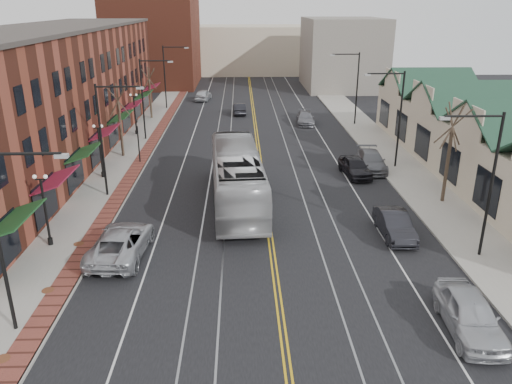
{
  "coord_description": "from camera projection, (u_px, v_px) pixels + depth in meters",
  "views": [
    {
      "loc": [
        -1.73,
        -18.31,
        13.28
      ],
      "look_at": [
        -0.78,
        11.29,
        2.0
      ],
      "focal_mm": 35.0,
      "sensor_mm": 36.0,
      "label": 1
    }
  ],
  "objects": [
    {
      "name": "streetlight_l_1",
      "position": [
        107.0,
        129.0,
        34.7
      ],
      "size": [
        3.33,
        0.25,
        8.0
      ],
      "color": "black",
      "rests_on": "sidewalk_left"
    },
    {
      "name": "distant_car_far",
      "position": [
        203.0,
        95.0,
        71.95
      ],
      "size": [
        2.5,
        4.89,
        1.59
      ],
      "primitive_type": "imported",
      "rotation": [
        0.0,
        0.0,
        3.01
      ],
      "color": "#B8BBC0",
      "rests_on": "ground"
    },
    {
      "name": "manhole_near",
      "position": [
        2.0,
        359.0,
        19.61
      ],
      "size": [
        0.6,
        0.6,
        0.02
      ],
      "primitive_type": "cylinder",
      "color": "#592D19",
      "rests_on": "sidewalk_left"
    },
    {
      "name": "tree_right_mid",
      "position": [
        449.0,
        152.0,
        33.99
      ],
      "size": [
        1.9,
        1.46,
        6.93
      ],
      "color": "#382B21",
      "rests_on": "sidewalk_right"
    },
    {
      "name": "manhole_far",
      "position": [
        79.0,
        244.0,
        28.96
      ],
      "size": [
        0.6,
        0.6,
        0.02
      ],
      "primitive_type": "cylinder",
      "color": "#592D19",
      "rests_on": "sidewalk_left"
    },
    {
      "name": "distant_car_right",
      "position": [
        305.0,
        118.0,
        57.93
      ],
      "size": [
        2.3,
        4.96,
        1.4
      ],
      "primitive_type": "imported",
      "rotation": [
        0.0,
        0.0,
        -0.07
      ],
      "color": "slate",
      "rests_on": "ground"
    },
    {
      "name": "streetlight_r_2",
      "position": [
        354.0,
        81.0,
        55.91
      ],
      "size": [
        3.33,
        0.25,
        8.0
      ],
      "color": "black",
      "rests_on": "sidewalk_right"
    },
    {
      "name": "parked_car_c",
      "position": [
        371.0,
        161.0,
        42.11
      ],
      "size": [
        2.44,
        5.36,
        1.52
      ],
      "primitive_type": "imported",
      "rotation": [
        0.0,
        0.0,
        -0.06
      ],
      "color": "slate",
      "rests_on": "ground"
    },
    {
      "name": "sidewalk_left",
      "position": [
        114.0,
        178.0,
        40.17
      ],
      "size": [
        4.0,
        120.0,
        0.15
      ],
      "primitive_type": "cube",
      "color": "gray",
      "rests_on": "ground"
    },
    {
      "name": "building_left",
      "position": [
        47.0,
        95.0,
        44.57
      ],
      "size": [
        10.0,
        50.0,
        11.0
      ],
      "primitive_type": "cube",
      "color": "maroon",
      "rests_on": "ground"
    },
    {
      "name": "tree_left_far",
      "position": [
        150.0,
        92.0,
        59.57
      ],
      "size": [
        1.66,
        1.28,
        6.02
      ],
      "color": "#382B21",
      "rests_on": "sidewalk_left"
    },
    {
      "name": "transit_bus",
      "position": [
        237.0,
        177.0,
        34.65
      ],
      "size": [
        4.09,
        14.0,
        3.85
      ],
      "primitive_type": "imported",
      "rotation": [
        0.0,
        0.0,
        3.2
      ],
      "color": "#B3B3B5",
      "rests_on": "ground"
    },
    {
      "name": "lamppost_l_3",
      "position": [
        135.0,
        115.0,
        52.47
      ],
      "size": [
        0.84,
        0.28,
        4.27
      ],
      "color": "black",
      "rests_on": "sidewalk_left"
    },
    {
      "name": "backdrop_left",
      "position": [
        155.0,
        42.0,
        84.29
      ],
      "size": [
        14.0,
        18.0,
        14.0
      ],
      "primitive_type": "cube",
      "color": "maroon",
      "rests_on": "ground"
    },
    {
      "name": "parked_car_d",
      "position": [
        355.0,
        167.0,
        40.58
      ],
      "size": [
        2.3,
        4.72,
        1.55
      ],
      "primitive_type": "imported",
      "rotation": [
        0.0,
        0.0,
        0.1
      ],
      "color": "black",
      "rests_on": "ground"
    },
    {
      "name": "streetlight_l_2",
      "position": [
        146.0,
        91.0,
        49.65
      ],
      "size": [
        3.33,
        0.25,
        8.0
      ],
      "color": "black",
      "rests_on": "sidewalk_left"
    },
    {
      "name": "traffic_signal",
      "position": [
        138.0,
        137.0,
        43.14
      ],
      "size": [
        0.18,
        0.15,
        3.8
      ],
      "color": "black",
      "rests_on": "sidewalk_left"
    },
    {
      "name": "sidewalk_right",
      "position": [
        408.0,
        174.0,
        40.89
      ],
      "size": [
        4.0,
        120.0,
        0.15
      ],
      "primitive_type": "cube",
      "color": "gray",
      "rests_on": "ground"
    },
    {
      "name": "parked_car_a",
      "position": [
        470.0,
        314.0,
        21.24
      ],
      "size": [
        2.32,
        5.09,
        1.69
      ],
      "primitive_type": "imported",
      "rotation": [
        0.0,
        0.0,
        -0.06
      ],
      "color": "#B3B4BA",
      "rests_on": "ground"
    },
    {
      "name": "parked_suv",
      "position": [
        121.0,
        242.0,
        27.63
      ],
      "size": [
        3.1,
        6.15,
        1.67
      ],
      "primitive_type": "imported",
      "rotation": [
        0.0,
        0.0,
        3.08
      ],
      "color": "#B2B4B9",
      "rests_on": "ground"
    },
    {
      "name": "manhole_mid",
      "position": [
        48.0,
        290.0,
        24.29
      ],
      "size": [
        0.6,
        0.6,
        0.02
      ],
      "primitive_type": "cylinder",
      "color": "#592D19",
      "rests_on": "sidewalk_left"
    },
    {
      "name": "streetlight_r_0",
      "position": [
        485.0,
        171.0,
        26.02
      ],
      "size": [
        3.33,
        0.25,
        8.0
      ],
      "color": "black",
      "rests_on": "sidewalk_right"
    },
    {
      "name": "lamppost_l_1",
      "position": [
        46.0,
        212.0,
        28.18
      ],
      "size": [
        0.84,
        0.28,
        4.27
      ],
      "color": "black",
      "rests_on": "sidewalk_left"
    },
    {
      "name": "lamppost_l_2",
      "position": [
        101.0,
        152.0,
        39.39
      ],
      "size": [
        0.84,
        0.28,
        4.27
      ],
      "color": "black",
      "rests_on": "sidewalk_left"
    },
    {
      "name": "distant_car_left",
      "position": [
        239.0,
        109.0,
        63.13
      ],
      "size": [
        1.77,
        4.29,
        1.38
      ],
      "primitive_type": "imported",
      "rotation": [
        0.0,
        0.0,
        3.22
      ],
      "color": "black",
      "rests_on": "ground"
    },
    {
      "name": "building_right",
      "position": [
        484.0,
        148.0,
        40.28
      ],
      "size": [
        8.0,
        36.0,
        4.6
      ],
      "primitive_type": "cube",
      "color": "beige",
      "rests_on": "ground"
    },
    {
      "name": "streetlight_l_3",
      "position": [
        168.0,
        71.0,
        64.59
      ],
      "size": [
        3.33,
        0.25,
        8.0
      ],
      "color": "black",
      "rests_on": "sidewalk_left"
    },
    {
      "name": "backdrop_right",
      "position": [
        342.0,
        54.0,
        81.08
      ],
      "size": [
        12.0,
        16.0,
        11.0
      ],
      "primitive_type": "cube",
      "color": "slate",
      "rests_on": "ground"
    },
    {
      "name": "streetlight_l_0",
      "position": [
        7.0,
        225.0,
        19.76
      ],
      "size": [
        3.33,
        0.25,
        8.0
      ],
      "color": "black",
      "rests_on": "sidewalk_left"
    },
    {
      "name": "tree_left_near",
      "position": [
        120.0,
        119.0,
        44.54
      ],
      "size": [
        1.78,
        1.37,
        6.48
      ],
      "color": "#382B21",
      "rests_on": "sidewalk_left"
    },
    {
      "name": "ground",
      "position": [
        282.0,
        326.0,
        21.88
      ],
      "size": [
        160.0,
        160.0,
        0.0
      ],
      "primitive_type": "plane",
      "color": "black",
      "rests_on": "ground"
    },
    {
      "name": "backdrop_mid",
      "position": [
        248.0,
        49.0,
        99.67
      ],
      "size": [
        22.0,
        14.0,
        9.0
      ],
      "primitive_type": "cube",
      "color": "beige",
      "rests_on": "ground"
    },
    {
      "name": "parked_car_b",
      "position": [
        395.0,
        225.0,
        30.02
      ],
      "size": [
        1.61,
        4.59,
        1.51
      ],
      "primitive_type": "imported",
      "rotation": [
        0.0,
        0.0,
        -0.0
      ],
      "color": "black",
      "rests_on": "ground"
    },
    {
      "name": "streetlight_r_1",
      "position": [
        395.0,
        110.0,
        40.97
      ],
      "size": [
        3.33,
        0.25,
        8.0
      ],
      "color": "black",
      "rests_on": "sidewalk_right"
    }
  ]
}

